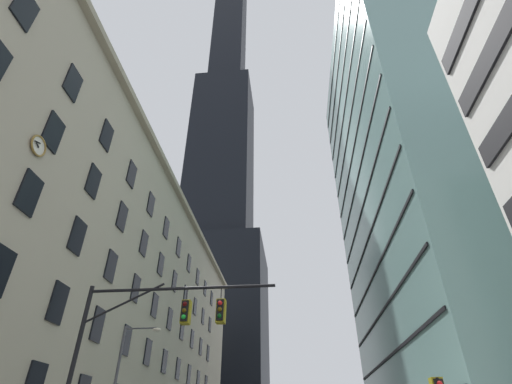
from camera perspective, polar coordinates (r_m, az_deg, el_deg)
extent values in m
cube|color=#B2A88E|center=(46.26, -24.32, -15.65)|extent=(17.87, 65.75, 27.33)
cube|color=#9E937A|center=(47.84, -11.09, -1.36)|extent=(0.70, 65.75, 0.60)
cube|color=black|center=(24.76, -28.02, -14.71)|extent=(0.14, 1.40, 2.20)
cube|color=black|center=(28.94, -23.03, -18.15)|extent=(0.14, 1.40, 2.20)
cube|color=black|center=(33.34, -19.21, -20.61)|extent=(0.14, 1.40, 2.20)
cube|color=black|center=(37.90, -16.21, -22.43)|extent=(0.14, 1.40, 2.20)
cube|color=black|center=(42.55, -13.81, -23.82)|extent=(0.14, 1.40, 2.20)
cube|color=black|center=(47.27, -11.85, -24.90)|extent=(0.14, 1.40, 2.20)
cube|color=black|center=(52.05, -10.21, -25.77)|extent=(0.14, 1.40, 2.20)
cube|color=black|center=(56.86, -8.84, -26.48)|extent=(0.14, 1.40, 2.20)
cube|color=black|center=(61.71, -7.67, -27.07)|extent=(0.14, 1.40, 2.20)
cube|color=black|center=(22.57, -31.34, -0.13)|extent=(0.14, 1.40, 2.20)
cube|color=black|center=(26.15, -25.64, -6.09)|extent=(0.14, 1.40, 2.20)
cube|color=black|center=(30.13, -21.30, -10.51)|extent=(0.14, 1.40, 2.20)
cube|color=black|center=(34.39, -17.92, -13.83)|extent=(0.14, 1.40, 2.20)
cube|color=black|center=(38.82, -15.23, -16.38)|extent=(0.14, 1.40, 2.20)
cube|color=black|center=(43.37, -13.05, -18.37)|extent=(0.14, 1.40, 2.20)
cube|color=black|center=(48.02, -11.25, -19.96)|extent=(0.14, 1.40, 2.20)
cube|color=black|center=(52.72, -9.74, -21.26)|extent=(0.14, 1.40, 2.20)
cube|color=black|center=(57.48, -8.46, -22.33)|extent=(0.14, 1.40, 2.20)
cube|color=black|center=(62.28, -7.36, -23.23)|extent=(0.14, 1.40, 2.20)
cube|color=black|center=(24.81, -28.55, 8.03)|extent=(0.14, 1.40, 2.20)
cube|color=black|center=(28.10, -23.61, 1.51)|extent=(0.14, 1.40, 2.20)
cube|color=black|center=(31.84, -19.79, -3.57)|extent=(0.14, 1.40, 2.20)
cube|color=black|center=(35.89, -16.78, -7.53)|extent=(0.14, 1.40, 2.20)
cube|color=black|center=(40.16, -14.35, -10.66)|extent=(0.14, 1.40, 2.20)
cube|color=black|center=(44.58, -12.36, -13.17)|extent=(0.14, 1.40, 2.20)
cube|color=black|center=(49.11, -10.70, -15.20)|extent=(0.14, 1.40, 2.20)
cube|color=black|center=(53.72, -9.31, -16.88)|extent=(0.14, 1.40, 2.20)
cube|color=black|center=(58.40, -8.11, -18.29)|extent=(0.14, 1.40, 2.20)
cube|color=black|center=(63.12, -7.08, -19.48)|extent=(0.14, 1.40, 2.20)
cube|color=black|center=(25.14, -31.82, 22.70)|extent=(0.14, 1.40, 2.20)
cube|color=black|center=(27.51, -26.18, 14.70)|extent=(0.14, 1.40, 2.20)
cube|color=black|center=(30.51, -21.86, 8.02)|extent=(0.14, 1.40, 2.20)
cube|color=black|center=(33.99, -18.48, 2.58)|extent=(0.14, 1.40, 2.20)
cube|color=black|center=(37.81, -15.77, -1.81)|extent=(0.14, 1.40, 2.20)
cube|color=black|center=(41.88, -13.57, -5.36)|extent=(0.14, 1.40, 2.20)
cube|color=black|center=(46.13, -11.74, -8.27)|extent=(0.14, 1.40, 2.20)
cube|color=black|center=(50.52, -10.21, -10.68)|extent=(0.14, 1.40, 2.20)
cube|color=black|center=(55.02, -8.91, -12.69)|extent=(0.14, 1.40, 2.20)
cube|color=black|center=(59.59, -7.79, -14.39)|extent=(0.14, 1.40, 2.20)
cube|color=black|center=(64.23, -6.82, -15.84)|extent=(0.14, 1.40, 2.20)
torus|color=olive|center=(23.42, -30.26, 6.11)|extent=(0.11, 1.21, 1.21)
cylinder|color=silver|center=(23.45, -30.34, 6.10)|extent=(0.05, 1.05, 1.05)
cube|color=black|center=(23.30, -30.39, 6.21)|extent=(0.03, 0.32, 0.19)
cube|color=black|center=(23.33, -30.39, 6.58)|extent=(0.03, 0.45, 0.23)
cube|color=black|center=(108.41, -6.96, -20.98)|extent=(29.67, 29.67, 48.82)
cube|color=black|center=(134.32, -5.26, 4.84)|extent=(20.77, 20.77, 71.01)
cube|color=black|center=(193.89, -3.96, 23.78)|extent=(13.35, 13.35, 88.76)
cube|color=black|center=(18.10, 34.15, 21.15)|extent=(0.16, 9.34, 1.10)
cube|color=gray|center=(49.85, 26.28, 1.73)|extent=(19.38, 33.49, 55.22)
cube|color=black|center=(39.98, 19.61, -22.69)|extent=(0.12, 32.49, 0.24)
cube|color=black|center=(40.78, 18.53, -17.22)|extent=(0.12, 32.49, 0.24)
cube|color=black|center=(41.95, 17.56, -12.01)|extent=(0.12, 32.49, 0.24)
cube|color=black|center=(43.46, 16.68, -7.11)|extent=(0.12, 32.49, 0.24)
cube|color=black|center=(45.27, 15.88, -2.57)|extent=(0.12, 32.49, 0.24)
cube|color=black|center=(47.36, 15.16, 1.59)|extent=(0.12, 32.49, 0.24)
cube|color=black|center=(49.67, 14.49, 5.39)|extent=(0.12, 32.49, 0.24)
cube|color=black|center=(52.19, 13.89, 8.83)|extent=(0.12, 32.49, 0.24)
cube|color=black|center=(54.89, 13.33, 11.94)|extent=(0.12, 32.49, 0.24)
cube|color=black|center=(57.74, 12.81, 14.75)|extent=(0.12, 32.49, 0.24)
cube|color=black|center=(60.72, 12.33, 17.30)|extent=(0.12, 32.49, 0.24)
cube|color=black|center=(63.81, 11.88, 19.60)|extent=(0.12, 32.49, 0.24)
cylinder|color=black|center=(19.06, -26.48, -23.82)|extent=(0.20, 0.20, 7.68)
cylinder|color=black|center=(18.12, -11.34, -14.26)|extent=(8.69, 0.14, 0.14)
cylinder|color=black|center=(18.85, -19.47, -15.71)|extent=(3.56, 0.10, 1.79)
cylinder|color=black|center=(17.95, -10.53, -15.17)|extent=(0.04, 0.04, 0.60)
cube|color=black|center=(17.74, -10.78, -17.47)|extent=(0.30, 0.30, 0.90)
cube|color=olive|center=(17.89, -10.64, -17.62)|extent=(0.40, 0.40, 1.04)
sphere|color=#450808|center=(17.67, -10.82, -16.45)|extent=(0.20, 0.20, 0.20)
sphere|color=#4B3A08|center=(17.59, -10.92, -17.33)|extent=(0.20, 0.20, 0.20)
sphere|color=green|center=(17.52, -11.02, -18.20)|extent=(0.20, 0.20, 0.20)
cylinder|color=black|center=(17.59, -5.34, -15.20)|extent=(0.04, 0.04, 0.60)
cube|color=black|center=(17.37, -5.47, -17.55)|extent=(0.30, 0.30, 0.90)
cube|color=olive|center=(17.54, -5.37, -17.70)|extent=(0.40, 0.40, 1.04)
sphere|color=red|center=(17.30, -5.52, -16.52)|extent=(0.20, 0.20, 0.20)
sphere|color=#4B3A08|center=(17.22, -5.57, -17.41)|extent=(0.20, 0.20, 0.20)
sphere|color=#083D10|center=(17.15, -5.62, -18.31)|extent=(0.20, 0.20, 0.20)
sphere|color=red|center=(16.08, 26.26, -24.81)|extent=(0.20, 0.20, 0.20)
cylinder|color=#47474C|center=(26.84, -17.17, -19.28)|extent=(2.12, 0.10, 0.10)
ellipsoid|color=#EFE5C6|center=(26.45, -14.94, -19.64)|extent=(0.56, 0.32, 0.24)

